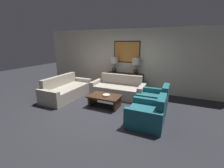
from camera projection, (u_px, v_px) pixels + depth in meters
ground_plane at (100, 111)px, 4.72m from camera, size 20.00×20.00×0.00m
back_wall at (127, 60)px, 6.60m from camera, size 8.16×0.12×2.65m
console_table at (124, 82)px, 6.61m from camera, size 1.59×0.39×0.79m
table_lamp_left at (114, 62)px, 6.57m from camera, size 0.37×0.37×0.69m
table_lamp_right at (136, 64)px, 6.18m from camera, size 0.37×0.37×0.69m
couch_by_back_wall at (118, 89)px, 6.01m from camera, size 2.10×0.91×0.83m
couch_by_side at (67, 90)px, 5.89m from camera, size 0.91×2.10×0.83m
coffee_table at (105, 99)px, 5.01m from camera, size 1.05×0.67×0.39m
decorative_bowl at (106, 95)px, 4.92m from camera, size 0.24×0.24×0.05m
armchair_near_back_wall at (154, 100)px, 4.89m from camera, size 0.91×0.97×0.81m
armchair_near_camera at (147, 114)px, 3.93m from camera, size 0.91×0.97×0.81m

